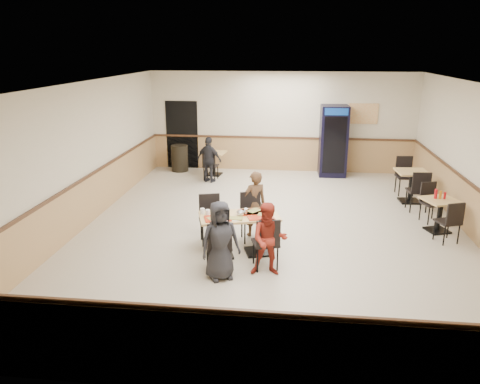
# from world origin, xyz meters

# --- Properties ---
(ground) EXTENTS (10.00, 10.00, 0.00)m
(ground) POSITION_xyz_m (0.00, 0.00, 0.00)
(ground) COLOR beige
(ground) RESTS_ON ground
(room_shell) EXTENTS (10.00, 10.00, 10.00)m
(room_shell) POSITION_xyz_m (1.78, 2.55, 0.58)
(room_shell) COLOR silver
(room_shell) RESTS_ON ground
(main_table) EXTENTS (1.57, 1.08, 0.76)m
(main_table) POSITION_xyz_m (-0.55, -1.33, 0.51)
(main_table) COLOR black
(main_table) RESTS_ON ground
(main_chairs) EXTENTS (1.68, 1.96, 0.97)m
(main_chairs) POSITION_xyz_m (-0.60, -1.34, 0.48)
(main_chairs) COLOR black
(main_chairs) RESTS_ON ground
(diner_woman_left) EXTENTS (0.77, 0.68, 1.33)m
(diner_woman_left) POSITION_xyz_m (-0.75, -2.29, 0.67)
(diner_woman_left) COLOR black
(diner_woman_left) RESTS_ON ground
(diner_woman_right) EXTENTS (0.64, 0.51, 1.26)m
(diner_woman_right) POSITION_xyz_m (0.03, -2.06, 0.63)
(diner_woman_right) COLOR maroon
(diner_woman_right) RESTS_ON ground
(diner_man_opposite) EXTENTS (0.58, 0.52, 1.34)m
(diner_man_opposite) POSITION_xyz_m (-0.35, -0.37, 0.67)
(diner_man_opposite) COLOR #4F3622
(diner_man_opposite) RESTS_ON ground
(lone_diner) EXTENTS (0.82, 0.56, 1.30)m
(lone_diner) POSITION_xyz_m (-1.96, 3.41, 0.65)
(lone_diner) COLOR black
(lone_diner) RESTS_ON ground
(tabletop_clutter) EXTENTS (1.37, 0.88, 0.12)m
(tabletop_clutter) POSITION_xyz_m (-0.54, -1.35, 0.79)
(tabletop_clutter) COLOR #AF240B
(tabletop_clutter) RESTS_ON main_table
(side_table_near) EXTENTS (0.83, 0.83, 0.70)m
(side_table_near) POSITION_xyz_m (3.42, 0.27, 0.46)
(side_table_near) COLOR black
(side_table_near) RESTS_ON ground
(side_table_near_chair_south) EXTENTS (0.52, 0.52, 0.88)m
(side_table_near_chair_south) POSITION_xyz_m (3.42, -0.29, 0.44)
(side_table_near_chair_south) COLOR black
(side_table_near_chair_south) RESTS_ON ground
(side_table_near_chair_north) EXTENTS (0.52, 0.52, 0.88)m
(side_table_near_chair_north) POSITION_xyz_m (3.42, 0.83, 0.44)
(side_table_near_chair_north) COLOR black
(side_table_near_chair_north) RESTS_ON ground
(side_table_far) EXTENTS (0.79, 0.79, 0.79)m
(side_table_far) POSITION_xyz_m (3.28, 2.21, 0.52)
(side_table_far) COLOR black
(side_table_far) RESTS_ON ground
(side_table_far_chair_south) EXTENTS (0.50, 0.50, 1.00)m
(side_table_far_chair_south) POSITION_xyz_m (3.28, 1.58, 0.50)
(side_table_far_chair_south) COLOR black
(side_table_far_chair_south) RESTS_ON ground
(side_table_far_chair_north) EXTENTS (0.50, 0.50, 1.00)m
(side_table_far_chair_north) POSITION_xyz_m (3.28, 2.84, 0.50)
(side_table_far_chair_north) COLOR black
(side_table_far_chair_north) RESTS_ON ground
(condiment_caddy) EXTENTS (0.23, 0.06, 0.20)m
(condiment_caddy) POSITION_xyz_m (3.39, 0.32, 0.78)
(condiment_caddy) COLOR #B30C14
(condiment_caddy) RESTS_ON side_table_near
(back_table) EXTENTS (0.73, 0.73, 0.70)m
(back_table) POSITION_xyz_m (-1.96, 4.20, 0.46)
(back_table) COLOR black
(back_table) RESTS_ON ground
(back_table_chair_lone) EXTENTS (0.46, 0.46, 0.88)m
(back_table_chair_lone) POSITION_xyz_m (-1.96, 3.64, 0.44)
(back_table_chair_lone) COLOR black
(back_table_chair_lone) RESTS_ON ground
(pepsi_cooler) EXTENTS (0.81, 0.82, 2.07)m
(pepsi_cooler) POSITION_xyz_m (1.54, 4.59, 1.04)
(pepsi_cooler) COLOR black
(pepsi_cooler) RESTS_ON ground
(trash_bin) EXTENTS (0.51, 0.51, 0.81)m
(trash_bin) POSITION_xyz_m (-3.10, 4.55, 0.40)
(trash_bin) COLOR black
(trash_bin) RESTS_ON ground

